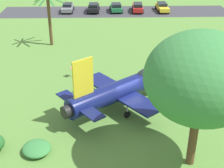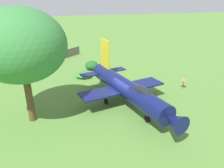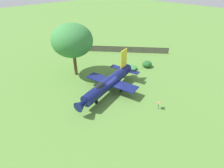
{
  "view_description": "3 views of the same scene",
  "coord_description": "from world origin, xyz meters",
  "px_view_note": "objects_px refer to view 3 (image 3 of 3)",
  "views": [
    {
      "loc": [
        11.72,
        21.13,
        14.62
      ],
      "look_at": [
        0.72,
        -1.1,
        1.82
      ],
      "focal_mm": 51.08,
      "sensor_mm": 36.0,
      "label": 1
    },
    {
      "loc": [
        -17.2,
        6.03,
        9.82
      ],
      "look_at": [
        1.23,
        1.03,
        1.83
      ],
      "focal_mm": 34.12,
      "sensor_mm": 36.0,
      "label": 2
    },
    {
      "loc": [
        -15.54,
        -16.66,
        15.75
      ],
      "look_at": [
        -0.31,
        -0.9,
        2.03
      ],
      "focal_mm": 28.25,
      "sensor_mm": 36.0,
      "label": 3
    }
  ],
  "objects_px": {
    "info_plaque": "(159,104)",
    "shrub_by_tree": "(147,64)",
    "shade_tree": "(72,41)",
    "shrub_near_fence": "(132,67)",
    "display_jet": "(108,83)"
  },
  "relations": [
    {
      "from": "info_plaque",
      "to": "shrub_near_fence",
      "type": "bearing_deg",
      "value": 57.87
    },
    {
      "from": "shade_tree",
      "to": "shrub_near_fence",
      "type": "distance_m",
      "value": 12.26
    },
    {
      "from": "display_jet",
      "to": "shrub_by_tree",
      "type": "bearing_deg",
      "value": 173.13
    },
    {
      "from": "display_jet",
      "to": "shade_tree",
      "type": "relative_size",
      "value": 1.43
    },
    {
      "from": "display_jet",
      "to": "shade_tree",
      "type": "distance_m",
      "value": 9.69
    },
    {
      "from": "shrub_by_tree",
      "to": "shrub_near_fence",
      "type": "bearing_deg",
      "value": 151.71
    },
    {
      "from": "shade_tree",
      "to": "shrub_near_fence",
      "type": "height_order",
      "value": "shade_tree"
    },
    {
      "from": "shade_tree",
      "to": "info_plaque",
      "type": "bearing_deg",
      "value": -81.12
    },
    {
      "from": "info_plaque",
      "to": "shrub_by_tree",
      "type": "bearing_deg",
      "value": 43.31
    },
    {
      "from": "display_jet",
      "to": "shade_tree",
      "type": "height_order",
      "value": "shade_tree"
    },
    {
      "from": "shrub_by_tree",
      "to": "info_plaque",
      "type": "relative_size",
      "value": 1.71
    },
    {
      "from": "shrub_near_fence",
      "to": "info_plaque",
      "type": "bearing_deg",
      "value": -122.13
    },
    {
      "from": "shade_tree",
      "to": "info_plaque",
      "type": "xyz_separation_m",
      "value": [
        2.5,
        -16.04,
        -5.52
      ]
    },
    {
      "from": "display_jet",
      "to": "info_plaque",
      "type": "relative_size",
      "value": 11.53
    },
    {
      "from": "shrub_near_fence",
      "to": "shrub_by_tree",
      "type": "xyz_separation_m",
      "value": [
        2.85,
        -1.54,
        0.31
      ]
    }
  ]
}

